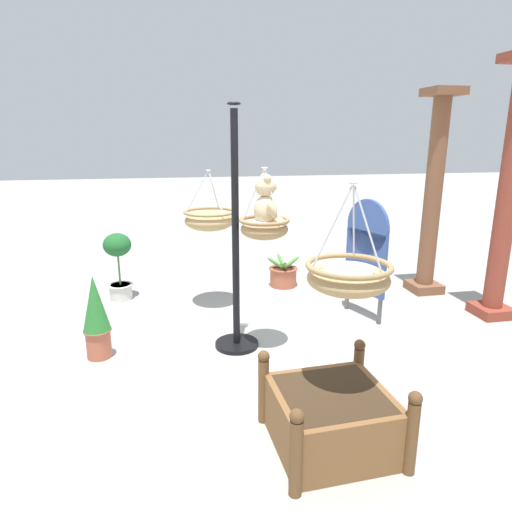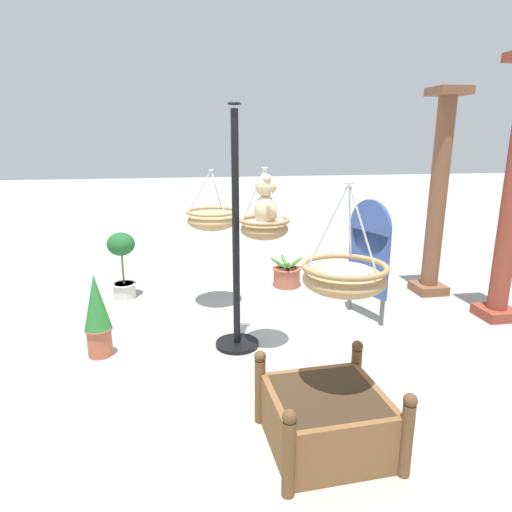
{
  "view_description": "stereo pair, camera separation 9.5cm",
  "coord_description": "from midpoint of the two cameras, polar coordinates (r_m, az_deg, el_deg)",
  "views": [
    {
      "loc": [
        3.95,
        -0.71,
        2.07
      ],
      "look_at": [
        -0.02,
        0.06,
        0.99
      ],
      "focal_mm": 31.42,
      "sensor_mm": 36.0,
      "label": 1
    },
    {
      "loc": [
        3.96,
        -0.62,
        2.07
      ],
      "look_at": [
        -0.02,
        0.06,
        0.99
      ],
      "focal_mm": 31.42,
      "sensor_mm": 36.0,
      "label": 2
    }
  ],
  "objects": [
    {
      "name": "teddy_bear",
      "position": [
        4.14,
        0.74,
        6.58
      ],
      "size": [
        0.34,
        0.31,
        0.49
      ],
      "color": "#D1B789"
    },
    {
      "name": "ground_plane",
      "position": [
        4.52,
        -1.28,
        -12.36
      ],
      "size": [
        40.0,
        40.0,
        0.0
      ],
      "primitive_type": "plane",
      "color": "#9E9E99"
    },
    {
      "name": "greenhouse_pillar_left",
      "position": [
        5.76,
        28.95,
        6.53
      ],
      "size": [
        0.42,
        0.42,
        2.93
      ],
      "color": "brown",
      "rests_on": "ground"
    },
    {
      "name": "potted_plant_flowering_red",
      "position": [
        6.4,
        3.06,
        -2.38
      ],
      "size": [
        0.53,
        0.49,
        0.44
      ],
      "color": "#AD563D",
      "rests_on": "ground"
    },
    {
      "name": "hanging_basket_right_low",
      "position": [
        2.95,
        10.78,
        -2.56
      ],
      "size": [
        0.56,
        0.56,
        0.72
      ],
      "color": "tan"
    },
    {
      "name": "greenhouse_pillar_far_back",
      "position": [
        6.35,
        21.17,
        6.83
      ],
      "size": [
        0.43,
        0.43,
        2.66
      ],
      "color": "brown",
      "rests_on": "ground"
    },
    {
      "name": "hanging_basket_left_high",
      "position": [
        5.41,
        -6.42,
        4.66
      ],
      "size": [
        0.62,
        0.62,
        0.72
      ],
      "color": "tan"
    },
    {
      "name": "hanging_basket_with_teddy",
      "position": [
        4.17,
        0.41,
        3.67
      ],
      "size": [
        0.47,
        0.47,
        0.66
      ],
      "color": "#A37F51"
    },
    {
      "name": "potted_plant_bushy_green",
      "position": [
        4.56,
        -20.26,
        -7.23
      ],
      "size": [
        0.27,
        0.27,
        0.83
      ],
      "color": "#AD563D",
      "rests_on": "ground"
    },
    {
      "name": "display_sign_board",
      "position": [
        5.28,
        13.36,
        0.93
      ],
      "size": [
        0.6,
        0.25,
        1.4
      ],
      "color": "#334C8C",
      "rests_on": "ground"
    },
    {
      "name": "wooden_planter_box",
      "position": [
        3.28,
        8.66,
        -19.52
      ],
      "size": [
        0.87,
        0.88,
        0.58
      ],
      "color": "brown",
      "rests_on": "ground"
    },
    {
      "name": "display_pole_central",
      "position": [
        4.41,
        -3.18,
        -2.82
      ],
      "size": [
        0.44,
        0.44,
        2.37
      ],
      "color": "black",
      "rests_on": "ground"
    },
    {
      "name": "potted_plant_tall_leafy",
      "position": [
        6.07,
        -17.54,
        -0.67
      ],
      "size": [
        0.35,
        0.35,
        0.88
      ],
      "color": "beige",
      "rests_on": "ground"
    }
  ]
}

